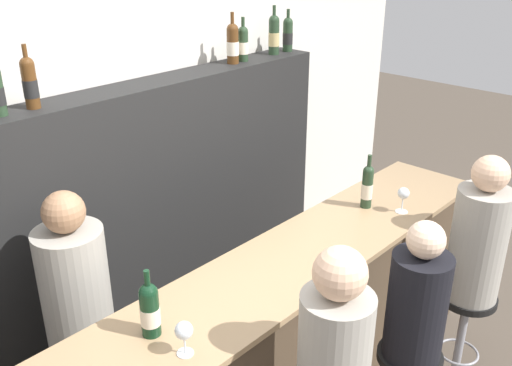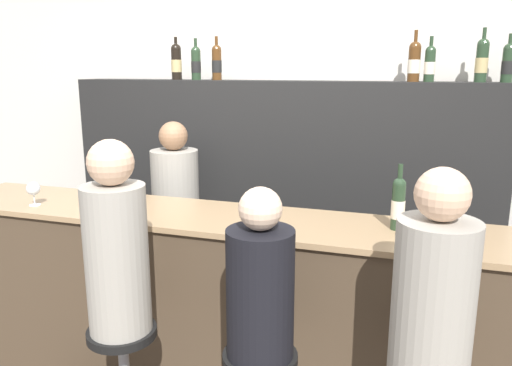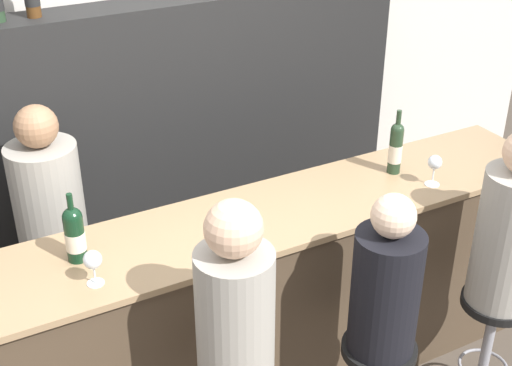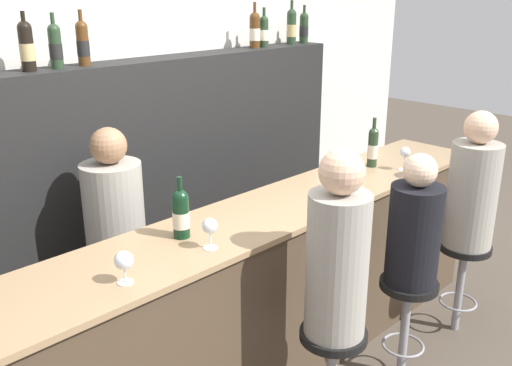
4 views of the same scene
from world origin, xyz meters
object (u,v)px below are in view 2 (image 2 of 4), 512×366
(wine_glass_2, at_px, (415,220))
(wine_bottle_backbar_0, at_px, (176,62))
(guest_seated_right, at_px, (434,294))
(wine_glass_0, at_px, (33,189))
(wine_bottle_backbar_3, at_px, (414,61))
(wine_bottle_backbar_1, at_px, (196,63))
(guest_seated_left, at_px, (116,247))
(wine_bottle_backbar_4, at_px, (430,63))
(bartender, at_px, (177,229))
(bar_stool_left, at_px, (124,356))
(wine_bottle_counter_1, at_px, (398,203))
(wine_glass_1, at_px, (100,194))
(wine_bottle_backbar_5, at_px, (482,60))
(wine_bottle_backbar_6, at_px, (508,62))
(guest_seated_middle, at_px, (260,285))
(wine_bottle_backbar_2, at_px, (217,62))
(wine_bottle_counter_0, at_px, (118,183))

(wine_glass_2, bearing_deg, wine_bottle_backbar_0, 144.37)
(guest_seated_right, bearing_deg, wine_glass_0, 168.70)
(wine_bottle_backbar_3, distance_m, guest_seated_right, 1.95)
(wine_bottle_backbar_1, xyz_separation_m, guest_seated_left, (0.38, -1.75, -0.83))
(guest_seated_left, bearing_deg, guest_seated_right, 0.00)
(wine_bottle_backbar_4, distance_m, bartender, 2.10)
(bar_stool_left, relative_size, guest_seated_left, 0.69)
(wine_bottle_counter_1, bearing_deg, wine_glass_0, -174.58)
(wine_glass_0, bearing_deg, wine_bottle_backbar_1, 70.90)
(wine_glass_0, bearing_deg, wine_glass_2, 0.00)
(wine_bottle_backbar_3, bearing_deg, wine_glass_2, -86.96)
(wine_glass_1, bearing_deg, wine_bottle_counter_1, 6.96)
(wine_bottle_backbar_5, xyz_separation_m, wine_bottle_backbar_6, (0.15, -0.00, -0.02))
(wine_bottle_counter_1, xyz_separation_m, guest_seated_middle, (-0.51, -0.63, -0.23))
(wine_bottle_backbar_2, height_order, wine_glass_2, wine_bottle_backbar_2)
(wine_bottle_backbar_0, xyz_separation_m, wine_bottle_backbar_3, (1.76, 0.00, -0.00))
(wine_glass_1, xyz_separation_m, guest_seated_right, (1.74, -0.44, -0.14))
(guest_seated_right, bearing_deg, wine_bottle_backbar_2, 131.94)
(wine_bottle_counter_1, distance_m, wine_bottle_backbar_4, 1.31)
(guest_seated_middle, distance_m, guest_seated_right, 0.68)
(wine_bottle_backbar_2, distance_m, wine_glass_2, 2.11)
(bartender, bearing_deg, wine_bottle_counter_1, -23.09)
(guest_seated_right, bearing_deg, bar_stool_left, -180.00)
(wine_bottle_counter_0, relative_size, wine_glass_2, 1.95)
(wine_bottle_backbar_4, relative_size, wine_glass_1, 1.98)
(wine_bottle_backbar_2, height_order, wine_glass_0, wine_bottle_backbar_2)
(wine_bottle_backbar_6, relative_size, bar_stool_left, 0.48)
(wine_bottle_counter_0, xyz_separation_m, wine_glass_0, (-0.44, -0.19, -0.03))
(wine_bottle_backbar_1, bearing_deg, guest_seated_left, -77.74)
(wine_bottle_backbar_1, relative_size, wine_bottle_backbar_6, 1.02)
(wine_bottle_backbar_0, height_order, wine_glass_1, wine_bottle_backbar_0)
(guest_seated_left, bearing_deg, wine_bottle_backbar_2, 96.82)
(wine_bottle_backbar_0, bearing_deg, guest_seated_middle, -54.88)
(wine_bottle_backbar_0, height_order, guest_seated_middle, wine_bottle_backbar_0)
(wine_bottle_backbar_6, relative_size, guest_seated_left, 0.33)
(wine_bottle_counter_0, bearing_deg, bar_stool_left, -58.04)
(wine_bottle_backbar_4, height_order, bartender, wine_bottle_backbar_4)
(wine_bottle_backbar_0, height_order, wine_glass_2, wine_bottle_backbar_0)
(wine_bottle_backbar_1, bearing_deg, bartender, -87.78)
(wine_glass_1, distance_m, wine_glass_2, 1.66)
(wine_bottle_backbar_6, bearing_deg, bartender, -168.10)
(wine_bottle_backbar_5, bearing_deg, wine_bottle_backbar_3, 180.00)
(wine_bottle_counter_1, distance_m, guest_seated_left, 1.36)
(wine_bottle_backbar_4, relative_size, guest_seated_middle, 0.40)
(wine_bottle_backbar_3, bearing_deg, wine_bottle_backbar_6, -0.00)
(wine_bottle_counter_0, distance_m, wine_bottle_backbar_1, 1.32)
(wine_bottle_counter_1, distance_m, wine_bottle_backbar_3, 1.31)
(wine_bottle_backbar_3, xyz_separation_m, wine_bottle_backbar_6, (0.57, -0.00, -0.01))
(wine_glass_0, bearing_deg, wine_bottle_backbar_3, 32.63)
(wine_bottle_backbar_6, xyz_separation_m, bar_stool_left, (-1.78, -1.75, -1.37))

